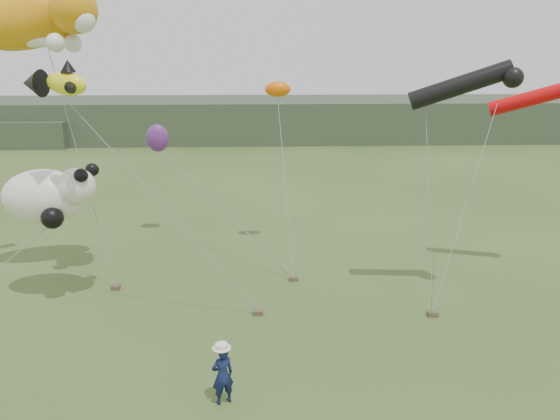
% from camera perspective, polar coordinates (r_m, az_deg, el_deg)
% --- Properties ---
extents(ground, '(120.00, 120.00, 0.00)m').
position_cam_1_polar(ground, '(15.37, -3.56, -18.07)').
color(ground, '#385123').
rests_on(ground, ground).
extents(headland, '(90.00, 13.00, 4.00)m').
position_cam_1_polar(headland, '(57.90, -5.83, 9.37)').
color(headland, '#2D3D28').
rests_on(headland, ground).
extents(festival_attendant, '(0.69, 0.59, 1.59)m').
position_cam_1_polar(festival_attendant, '(14.46, -6.02, -16.79)').
color(festival_attendant, '#111B42').
rests_on(festival_attendant, ground).
extents(sandbag_anchors, '(16.79, 4.96, 0.17)m').
position_cam_1_polar(sandbag_anchors, '(19.62, -7.40, -9.85)').
color(sandbag_anchors, brown).
rests_on(sandbag_anchors, ground).
extents(cat_kite, '(5.65, 3.13, 2.86)m').
position_cam_1_polar(cat_kite, '(21.57, -23.75, 17.85)').
color(cat_kite, orange).
rests_on(cat_kite, ground).
extents(fish_kite, '(2.34, 1.54, 1.15)m').
position_cam_1_polar(fish_kite, '(18.55, -22.55, 12.20)').
color(fish_kite, yellow).
rests_on(fish_kite, ground).
extents(tube_kites, '(7.06, 4.08, 2.20)m').
position_cam_1_polar(tube_kites, '(21.05, 22.19, 11.52)').
color(tube_kites, black).
rests_on(tube_kites, ground).
extents(panda_kite, '(3.39, 2.19, 2.11)m').
position_cam_1_polar(panda_kite, '(20.71, -22.98, 1.40)').
color(panda_kite, white).
rests_on(panda_kite, ground).
extents(misc_kites, '(6.68, 2.72, 3.34)m').
position_cam_1_polar(misc_kites, '(25.49, -8.96, 8.96)').
color(misc_kites, '#EC6406').
rests_on(misc_kites, ground).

